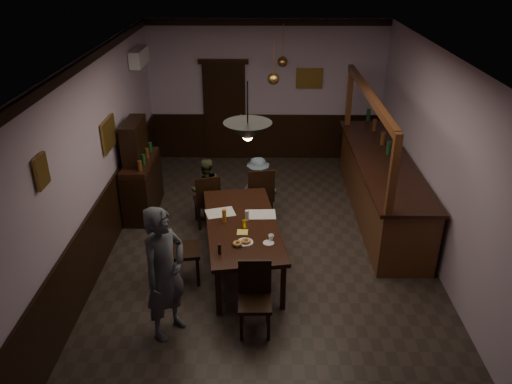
{
  "coord_description": "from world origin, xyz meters",
  "views": [
    {
      "loc": [
        -0.08,
        -6.47,
        4.36
      ],
      "look_at": [
        -0.17,
        -0.08,
        1.15
      ],
      "focal_mm": 35.0,
      "sensor_mm": 36.0,
      "label": 1
    }
  ],
  "objects_px": {
    "chair_side": "(177,246)",
    "soda_can": "(245,224)",
    "chair_far_right": "(260,193)",
    "person_standing": "(165,274)",
    "pendant_brass_mid": "(273,79)",
    "chair_far_left": "(208,199)",
    "chair_near": "(255,294)",
    "person_seated_left": "(206,189)",
    "pendant_brass_far": "(283,62)",
    "dining_table": "(242,227)",
    "bar_counter": "(381,185)",
    "pendant_iron": "(248,132)",
    "person_seated_right": "(258,187)",
    "coffee_cup": "(271,237)",
    "sideboard": "(141,177)"
  },
  "relations": [
    {
      "from": "chair_side",
      "to": "soda_can",
      "type": "height_order",
      "value": "chair_side"
    },
    {
      "from": "chair_far_right",
      "to": "person_standing",
      "type": "xyz_separation_m",
      "value": [
        -1.11,
        -2.71,
        0.3
      ]
    },
    {
      "from": "chair_far_right",
      "to": "pendant_brass_mid",
      "type": "xyz_separation_m",
      "value": [
        0.21,
        0.85,
        1.73
      ]
    },
    {
      "from": "chair_far_left",
      "to": "chair_near",
      "type": "relative_size",
      "value": 1.02
    },
    {
      "from": "person_seated_left",
      "to": "pendant_brass_far",
      "type": "xyz_separation_m",
      "value": [
        1.34,
        2.03,
        1.74
      ]
    },
    {
      "from": "dining_table",
      "to": "chair_far_right",
      "type": "distance_m",
      "value": 1.35
    },
    {
      "from": "chair_far_right",
      "to": "bar_counter",
      "type": "xyz_separation_m",
      "value": [
        2.1,
        0.36,
        0.0
      ]
    },
    {
      "from": "chair_far_right",
      "to": "bar_counter",
      "type": "height_order",
      "value": "bar_counter"
    },
    {
      "from": "chair_near",
      "to": "soda_can",
      "type": "height_order",
      "value": "chair_near"
    },
    {
      "from": "pendant_iron",
      "to": "person_seated_right",
      "type": "bearing_deg",
      "value": 87.73
    },
    {
      "from": "chair_near",
      "to": "person_seated_right",
      "type": "bearing_deg",
      "value": 88.48
    },
    {
      "from": "person_seated_left",
      "to": "pendant_brass_mid",
      "type": "relative_size",
      "value": 1.38
    },
    {
      "from": "coffee_cup",
      "to": "pendant_brass_mid",
      "type": "xyz_separation_m",
      "value": [
        0.05,
        2.63,
        1.5
      ]
    },
    {
      "from": "bar_counter",
      "to": "dining_table",
      "type": "bearing_deg",
      "value": -144.59
    },
    {
      "from": "pendant_iron",
      "to": "soda_can",
      "type": "bearing_deg",
      "value": 96.39
    },
    {
      "from": "chair_near",
      "to": "person_seated_left",
      "type": "xyz_separation_m",
      "value": [
        -0.88,
        2.77,
        0.05
      ]
    },
    {
      "from": "person_seated_left",
      "to": "pendant_iron",
      "type": "distance_m",
      "value": 3.03
    },
    {
      "from": "person_standing",
      "to": "pendant_brass_far",
      "type": "distance_m",
      "value": 5.32
    },
    {
      "from": "pendant_brass_far",
      "to": "person_seated_right",
      "type": "bearing_deg",
      "value": -103.41
    },
    {
      "from": "chair_far_right",
      "to": "chair_near",
      "type": "xyz_separation_m",
      "value": [
        -0.05,
        -2.63,
        -0.05
      ]
    },
    {
      "from": "chair_near",
      "to": "soda_can",
      "type": "distance_m",
      "value": 1.23
    },
    {
      "from": "dining_table",
      "to": "chair_far_left",
      "type": "relative_size",
      "value": 2.44
    },
    {
      "from": "pendant_brass_mid",
      "to": "coffee_cup",
      "type": "bearing_deg",
      "value": -91.18
    },
    {
      "from": "dining_table",
      "to": "pendant_iron",
      "type": "bearing_deg",
      "value": -81.43
    },
    {
      "from": "sideboard",
      "to": "pendant_brass_mid",
      "type": "xyz_separation_m",
      "value": [
        2.31,
        0.46,
        1.62
      ]
    },
    {
      "from": "person_standing",
      "to": "pendant_iron",
      "type": "distance_m",
      "value": 1.93
    },
    {
      "from": "chair_side",
      "to": "chair_far_left",
      "type": "bearing_deg",
      "value": -18.78
    },
    {
      "from": "soda_can",
      "to": "coffee_cup",
      "type": "bearing_deg",
      "value": -42.1
    },
    {
      "from": "coffee_cup",
      "to": "sideboard",
      "type": "xyz_separation_m",
      "value": [
        -2.26,
        2.17,
        -0.12
      ]
    },
    {
      "from": "bar_counter",
      "to": "pendant_brass_far",
      "type": "distance_m",
      "value": 3.03
    },
    {
      "from": "coffee_cup",
      "to": "chair_far_right",
      "type": "bearing_deg",
      "value": 86.42
    },
    {
      "from": "bar_counter",
      "to": "pendant_brass_far",
      "type": "height_order",
      "value": "pendant_brass_far"
    },
    {
      "from": "person_seated_left",
      "to": "chair_far_left",
      "type": "bearing_deg",
      "value": 79.95
    },
    {
      "from": "chair_near",
      "to": "sideboard",
      "type": "xyz_separation_m",
      "value": [
        -2.05,
        3.02,
        0.17
      ]
    },
    {
      "from": "chair_far_left",
      "to": "coffee_cup",
      "type": "distance_m",
      "value": 1.97
    },
    {
      "from": "dining_table",
      "to": "coffee_cup",
      "type": "xyz_separation_m",
      "value": [
        0.41,
        -0.46,
        0.11
      ]
    },
    {
      "from": "person_seated_right",
      "to": "chair_far_left",
      "type": "bearing_deg",
      "value": 8.45
    },
    {
      "from": "coffee_cup",
      "to": "pendant_brass_far",
      "type": "xyz_separation_m",
      "value": [
        0.25,
        3.96,
        1.5
      ]
    },
    {
      "from": "pendant_brass_mid",
      "to": "pendant_brass_far",
      "type": "xyz_separation_m",
      "value": [
        0.2,
        1.33,
        0.0
      ]
    },
    {
      "from": "person_standing",
      "to": "pendant_iron",
      "type": "bearing_deg",
      "value": -25.42
    },
    {
      "from": "dining_table",
      "to": "soda_can",
      "type": "distance_m",
      "value": 0.18
    },
    {
      "from": "chair_far_right",
      "to": "person_seated_right",
      "type": "xyz_separation_m",
      "value": [
        -0.04,
        0.28,
        -0.02
      ]
    },
    {
      "from": "pendant_brass_mid",
      "to": "chair_far_left",
      "type": "bearing_deg",
      "value": -138.11
    },
    {
      "from": "dining_table",
      "to": "coffee_cup",
      "type": "distance_m",
      "value": 0.63
    },
    {
      "from": "pendant_iron",
      "to": "dining_table",
      "type": "bearing_deg",
      "value": 98.57
    },
    {
      "from": "dining_table",
      "to": "pendant_brass_far",
      "type": "distance_m",
      "value": 3.91
    },
    {
      "from": "pendant_brass_far",
      "to": "coffee_cup",
      "type": "bearing_deg",
      "value": -93.67
    },
    {
      "from": "chair_near",
      "to": "pendant_iron",
      "type": "xyz_separation_m",
      "value": [
        -0.09,
        0.52,
        1.91
      ]
    },
    {
      "from": "person_seated_left",
      "to": "sideboard",
      "type": "xyz_separation_m",
      "value": [
        -1.17,
        0.25,
        0.12
      ]
    },
    {
      "from": "chair_side",
      "to": "pendant_brass_far",
      "type": "bearing_deg",
      "value": -30.9
    }
  ]
}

